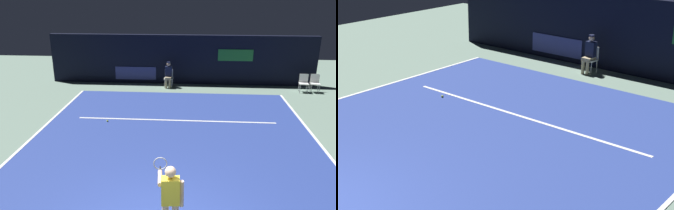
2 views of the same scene
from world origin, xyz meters
TOP-DOWN VIEW (x-y plane):
  - ground_plane at (0.00, 4.59)m, footprint 28.66×28.66m
  - court_surface at (0.00, 4.59)m, footprint 9.86×11.18m
  - line_sideline_left at (4.88, 4.59)m, footprint 0.10×11.18m
  - line_sideline_right at (-4.88, 4.59)m, footprint 0.10×11.18m
  - line_service at (0.00, 6.55)m, footprint 7.69×0.10m
  - back_wall at (-0.00, 12.02)m, footprint 14.03×0.33m
  - tennis_player at (0.22, -0.02)m, footprint 0.69×0.93m
  - line_judge_on_chair at (-0.63, 11.20)m, footprint 0.46×0.54m
  - courtside_chair_near at (6.10, 10.87)m, footprint 0.48×0.46m
  - courtside_chair_far at (6.65, 10.89)m, footprint 0.48×0.46m
  - tennis_ball at (-2.64, 6.22)m, footprint 0.07×0.07m

SIDE VIEW (x-z plane):
  - ground_plane at x=0.00m, z-range 0.00..0.00m
  - court_surface at x=0.00m, z-range 0.00..0.01m
  - line_sideline_left at x=4.88m, z-range 0.01..0.02m
  - line_sideline_right at x=-4.88m, z-range 0.01..0.02m
  - line_service at x=0.00m, z-range 0.01..0.02m
  - tennis_ball at x=-2.64m, z-range 0.01..0.08m
  - courtside_chair_near at x=6.10m, z-range 0.06..0.94m
  - courtside_chair_far at x=6.65m, z-range 0.06..0.94m
  - line_judge_on_chair at x=-0.63m, z-range 0.03..1.35m
  - tennis_player at x=0.22m, z-range 0.12..1.85m
  - back_wall at x=0.00m, z-range 0.00..2.60m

